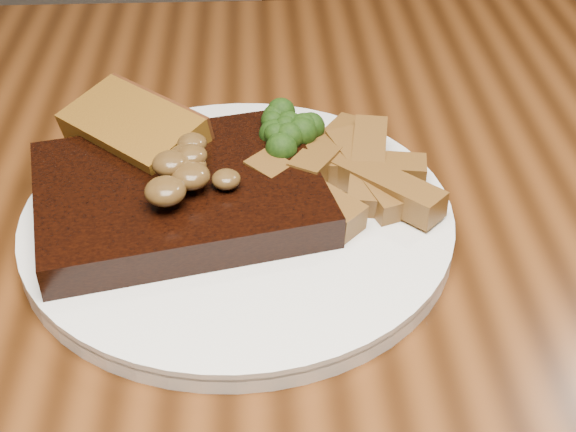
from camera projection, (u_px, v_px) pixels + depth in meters
name	position (u px, v px, depth m)	size (l,w,h in m)	color
dining_table	(299.00, 364.00, 0.59)	(1.60, 0.90, 0.75)	#542B10
chair_far	(397.00, 134.00, 1.21)	(0.41, 0.41, 0.84)	black
plate	(238.00, 222.00, 0.56)	(0.30, 0.30, 0.01)	white
steak	(179.00, 195.00, 0.55)	(0.19, 0.15, 0.03)	black
steak_bone	(174.00, 264.00, 0.50)	(0.14, 0.01, 0.02)	beige
mushroom_pile	(174.00, 162.00, 0.53)	(0.07, 0.07, 0.03)	#503819
garlic_bread	(136.00, 152.00, 0.60)	(0.10, 0.06, 0.02)	brown
potato_wedges	(349.00, 196.00, 0.55)	(0.12, 0.12, 0.02)	brown
broccoli_cluster	(293.00, 142.00, 0.60)	(0.06, 0.06, 0.04)	#1E3B0D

